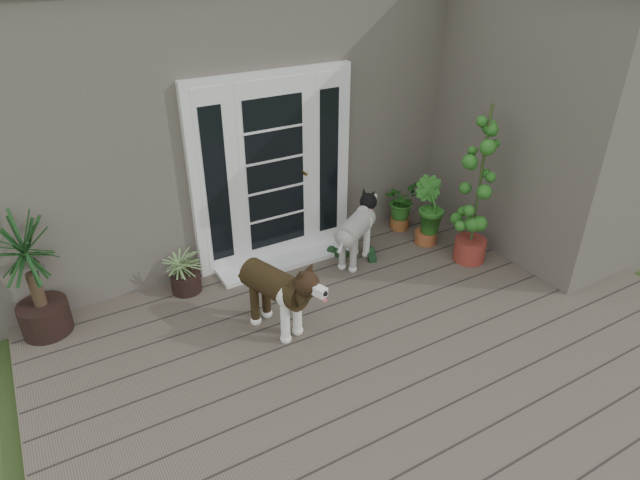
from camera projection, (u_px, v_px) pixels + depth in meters
deck at (403, 361)px, 4.97m from camera, size 6.20×4.60×0.12m
house_main at (221, 94)px, 7.44m from camera, size 7.40×4.00×3.10m
house_wing at (554, 122)px, 6.33m from camera, size 1.60×2.40×3.10m
door_unit at (274, 170)px, 5.98m from camera, size 1.90×0.14×2.15m
door_step at (285, 260)px, 6.35m from camera, size 1.60×0.40×0.05m
brindle_dog at (275, 296)px, 5.10m from camera, size 0.66×0.99×0.76m
white_dog at (355, 237)px, 6.19m from camera, size 0.87×0.73×0.67m
spider_plant at (184, 268)px, 5.71m from camera, size 0.70×0.70×0.56m
yucca at (33, 277)px, 4.95m from camera, size 1.02×1.02×1.25m
herb_a at (401, 208)px, 6.95m from camera, size 0.60×0.60×0.57m
herb_b at (428, 220)px, 6.60m from camera, size 0.54×0.54×0.63m
herb_c at (449, 193)px, 7.29m from camera, size 0.43×0.43×0.62m
sapling at (480, 184)px, 5.93m from camera, size 0.75×0.75×1.92m
clog_left at (338, 252)px, 6.46m from camera, size 0.27×0.31×0.09m
clog_right at (371, 255)px, 6.42m from camera, size 0.24×0.30×0.08m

